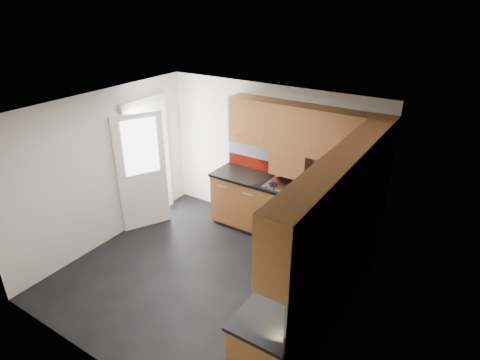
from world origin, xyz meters
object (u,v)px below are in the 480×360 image
Objects in this scene: gas_hob at (285,185)px; toaster at (372,200)px; utensil_pot at (280,172)px; food_processor at (349,219)px.

toaster is at bearing 5.12° from gas_hob.
toaster is at bearing -4.74° from utensil_pot.
toaster is (1.51, -0.13, -0.01)m from utensil_pot.
gas_hob is 2.11× the size of food_processor.
utensil_pot is at bearing 131.31° from gas_hob.
utensil_pot is 1.61× the size of food_processor.
utensil_pot reaches higher than food_processor.
gas_hob is 1.38m from food_processor.
gas_hob is at bearing 152.37° from food_processor.
toaster is at bearing 83.78° from food_processor.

